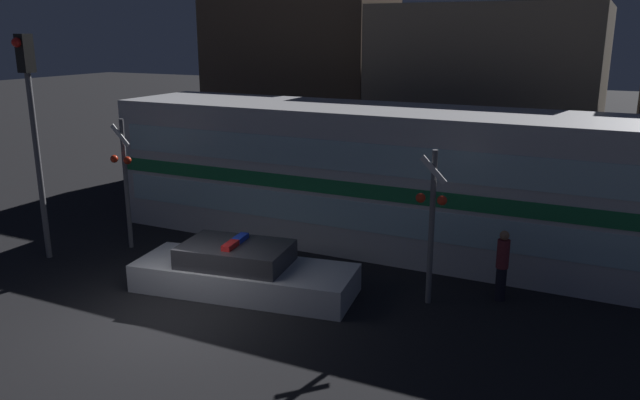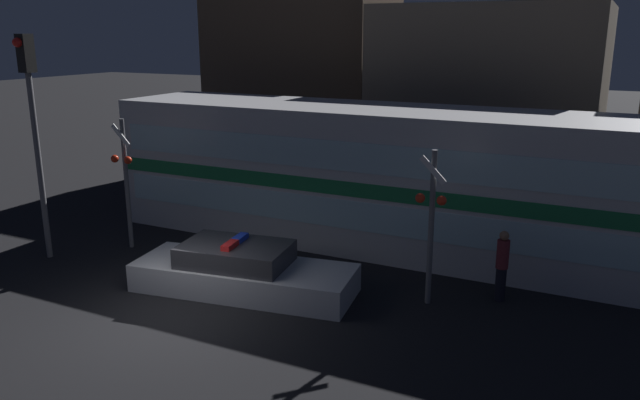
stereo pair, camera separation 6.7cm
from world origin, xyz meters
The scene contains 9 objects.
ground_plane centered at (0.00, 0.00, 0.00)m, with size 120.00×120.00×0.00m, color black.
train centered at (2.20, 6.39, 1.85)m, with size 15.32×3.22×3.70m.
police_car centered at (0.59, 1.93, 0.44)m, with size 5.13×2.43×1.20m.
pedestrian centered at (5.86, 3.95, 0.81)m, with size 0.26×0.26×1.57m.
crossing_signal_near centered at (4.50, 3.11, 1.88)m, with size 0.65×0.28×3.33m.
crossing_signal_far centered at (-3.72, 3.04, 1.96)m, with size 0.65×0.28×3.47m.
traffic_light_corner centered at (-5.08, 1.53, 3.73)m, with size 0.30×0.46×5.58m.
building_left centered at (-4.47, 14.35, 3.51)m, with size 7.16×4.33×7.02m.
building_center centered at (3.42, 14.23, 3.25)m, with size 7.38×6.97×6.51m.
Camera 1 is at (7.87, -8.97, 5.62)m, focal length 35.00 mm.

